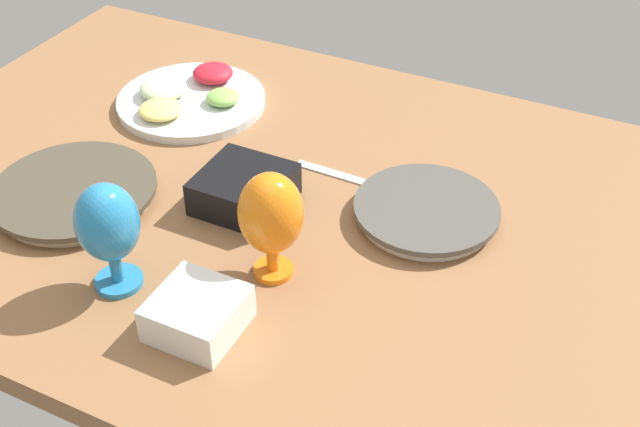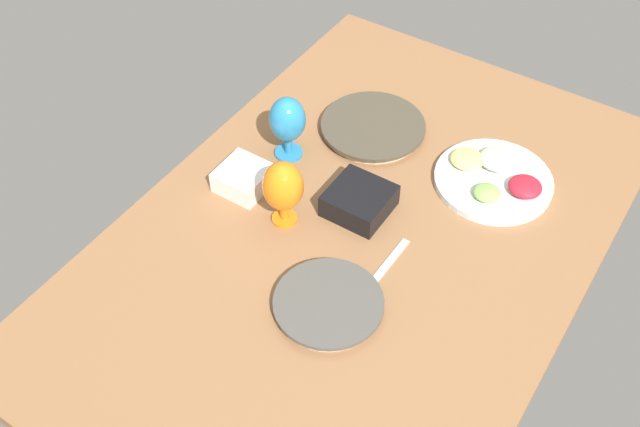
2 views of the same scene
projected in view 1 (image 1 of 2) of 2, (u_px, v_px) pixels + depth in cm
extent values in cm
cube|color=#8C603D|center=(292.00, 211.00, 143.46)|extent=(160.00, 104.00, 4.00)
cylinder|color=beige|center=(75.00, 195.00, 142.22)|extent=(26.23, 26.23, 1.71)
cylinder|color=#494233|center=(74.00, 189.00, 141.37)|extent=(28.51, 28.51, 1.03)
cylinder|color=silver|center=(426.00, 214.00, 138.02)|extent=(22.59, 22.59, 1.71)
cylinder|color=#4E4C47|center=(427.00, 208.00, 137.18)|extent=(24.55, 24.55, 1.02)
cylinder|color=silver|center=(191.00, 101.00, 167.37)|extent=(30.15, 30.15, 1.80)
ellipsoid|color=#8CC659|center=(223.00, 97.00, 164.35)|extent=(6.73, 6.73, 2.55)
ellipsoid|color=red|center=(213.00, 73.00, 171.58)|extent=(8.38, 8.38, 3.21)
ellipsoid|color=beige|center=(163.00, 88.00, 166.56)|extent=(9.53, 9.53, 3.16)
ellipsoid|color=#F9E072|center=(161.00, 109.00, 160.67)|extent=(8.66, 8.66, 2.46)
cylinder|color=orange|center=(273.00, 270.00, 127.51)|extent=(6.23, 6.23, 1.00)
cylinder|color=orange|center=(273.00, 258.00, 125.95)|extent=(2.00, 2.00, 4.06)
ellipsoid|color=orange|center=(271.00, 213.00, 120.60)|extent=(9.89, 9.89, 13.30)
cylinder|color=teal|center=(119.00, 281.00, 125.55)|extent=(7.38, 7.38, 1.00)
cylinder|color=teal|center=(116.00, 267.00, 123.81)|extent=(2.00, 2.00, 4.66)
ellipsoid|color=teal|center=(107.00, 222.00, 118.47)|extent=(9.48, 9.48, 12.65)
cube|color=white|center=(198.00, 313.00, 116.69)|extent=(12.17, 12.17, 5.79)
cube|color=#F9E072|center=(196.00, 304.00, 115.55)|extent=(9.98, 9.98, 1.85)
cube|color=black|center=(244.00, 189.00, 139.86)|extent=(14.61, 14.61, 6.15)
cube|color=tan|center=(243.00, 180.00, 138.64)|extent=(11.98, 11.98, 1.97)
cube|color=silver|center=(341.00, 175.00, 147.91)|extent=(18.04, 2.20, 0.60)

